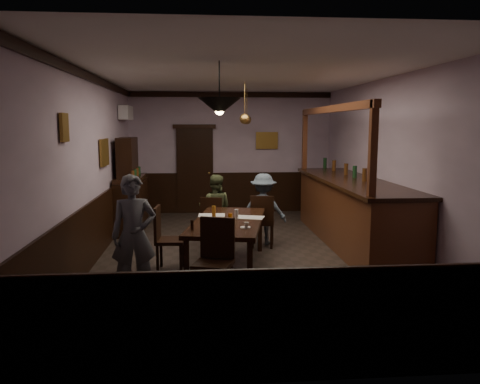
{
  "coord_description": "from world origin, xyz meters",
  "views": [
    {
      "loc": [
        -0.76,
        -7.68,
        2.18
      ],
      "look_at": [
        -0.16,
        -0.52,
        1.15
      ],
      "focal_mm": 35.0,
      "sensor_mm": 36.0,
      "label": 1
    }
  ],
  "objects": [
    {
      "name": "room",
      "position": [
        0.0,
        0.0,
        1.5
      ],
      "size": [
        5.01,
        8.01,
        3.01
      ],
      "color": "#2D2621",
      "rests_on": "ground"
    },
    {
      "name": "dining_table",
      "position": [
        -0.36,
        -0.72,
        0.69
      ],
      "size": [
        1.4,
        2.35,
        0.75
      ],
      "rotation": [
        0.0,
        0.0,
        -0.19
      ],
      "color": "black",
      "rests_on": "ground"
    },
    {
      "name": "chair_far_left",
      "position": [
        -0.56,
        0.62,
        0.5
      ],
      "size": [
        0.48,
        0.48,
        0.91
      ],
      "rotation": [
        0.0,
        0.0,
        2.9
      ],
      "color": "black",
      "rests_on": "ground"
    },
    {
      "name": "chair_far_right",
      "position": [
        0.33,
        0.44,
        0.52
      ],
      "size": [
        0.48,
        0.48,
        0.95
      ],
      "rotation": [
        0.0,
        0.0,
        2.95
      ],
      "color": "black",
      "rests_on": "ground"
    },
    {
      "name": "chair_near",
      "position": [
        -0.6,
        -2.01,
        0.56
      ],
      "size": [
        0.56,
        0.56,
        1.03
      ],
      "rotation": [
        0.0,
        0.0,
        -0.32
      ],
      "color": "black",
      "rests_on": "ground"
    },
    {
      "name": "chair_side",
      "position": [
        -1.31,
        -0.75,
        0.54
      ],
      "size": [
        0.45,
        0.45,
        0.98
      ],
      "rotation": [
        0.0,
        0.0,
        1.5
      ],
      "color": "black",
      "rests_on": "ground"
    },
    {
      "name": "person_standing",
      "position": [
        -1.62,
        -1.75,
        0.78
      ],
      "size": [
        0.62,
        0.45,
        1.56
      ],
      "primitive_type": "imported",
      "rotation": [
        0.0,
        0.0,
        0.14
      ],
      "color": "#52555E",
      "rests_on": "ground"
    },
    {
      "name": "person_seated_left",
      "position": [
        -0.5,
        0.89,
        0.64
      ],
      "size": [
        0.71,
        0.6,
        1.28
      ],
      "primitive_type": "imported",
      "rotation": [
        0.0,
        0.0,
        2.94
      ],
      "color": "#4B5533",
      "rests_on": "ground"
    },
    {
      "name": "person_seated_right",
      "position": [
        0.38,
        0.72,
        0.65
      ],
      "size": [
        0.95,
        0.71,
        1.31
      ],
      "primitive_type": "imported",
      "rotation": [
        0.0,
        0.0,
        2.84
      ],
      "color": "#4F5F70",
      "rests_on": "ground"
    },
    {
      "name": "newspaper_left",
      "position": [
        -0.59,
        -0.33,
        0.75
      ],
      "size": [
        0.44,
        0.32,
        0.01
      ],
      "primitive_type": "cube",
      "rotation": [
        0.0,
        0.0,
        -0.05
      ],
      "color": "silver",
      "rests_on": "dining_table"
    },
    {
      "name": "newspaper_right",
      "position": [
        -0.0,
        -0.56,
        0.75
      ],
      "size": [
        0.49,
        0.41,
        0.01
      ],
      "primitive_type": "cube",
      "rotation": [
        0.0,
        0.0,
        -0.3
      ],
      "color": "silver",
      "rests_on": "dining_table"
    },
    {
      "name": "napkin",
      "position": [
        -0.5,
        -0.98,
        0.75
      ],
      "size": [
        0.18,
        0.18,
        0.0
      ],
      "primitive_type": "cube",
      "rotation": [
        0.0,
        0.0,
        -0.19
      ],
      "color": "#FFF35D",
      "rests_on": "dining_table"
    },
    {
      "name": "saucer",
      "position": [
        -0.14,
        -1.28,
        0.76
      ],
      "size": [
        0.15,
        0.15,
        0.01
      ],
      "primitive_type": "cylinder",
      "color": "white",
      "rests_on": "dining_table"
    },
    {
      "name": "coffee_cup",
      "position": [
        -0.13,
        -1.32,
        0.8
      ],
      "size": [
        0.09,
        0.09,
        0.07
      ],
      "primitive_type": "imported",
      "rotation": [
        0.0,
        0.0,
        -0.19
      ],
      "color": "white",
      "rests_on": "saucer"
    },
    {
      "name": "pastry_plate",
      "position": [
        -0.54,
        -1.27,
        0.76
      ],
      "size": [
        0.22,
        0.22,
        0.01
      ],
      "primitive_type": "cylinder",
      "color": "white",
      "rests_on": "dining_table"
    },
    {
      "name": "pastry_ring_a",
      "position": [
        -0.54,
        -1.23,
        0.79
      ],
      "size": [
        0.13,
        0.13,
        0.04
      ],
      "primitive_type": "torus",
      "color": "#C68C47",
      "rests_on": "pastry_plate"
    },
    {
      "name": "pastry_ring_b",
      "position": [
        -0.44,
        -1.22,
        0.79
      ],
      "size": [
        0.13,
        0.13,
        0.04
      ],
      "primitive_type": "torus",
      "color": "#C68C47",
      "rests_on": "pastry_plate"
    },
    {
      "name": "soda_can",
      "position": [
        -0.33,
        -0.79,
        0.81
      ],
      "size": [
        0.07,
        0.07,
        0.12
      ],
      "primitive_type": "cylinder",
      "color": "orange",
      "rests_on": "dining_table"
    },
    {
      "name": "beer_glass",
      "position": [
        -0.57,
        -0.59,
        0.85
      ],
      "size": [
        0.06,
        0.06,
        0.2
      ],
      "primitive_type": "cylinder",
      "color": "#BF721E",
      "rests_on": "dining_table"
    },
    {
      "name": "water_glass",
      "position": [
        -0.22,
        -0.65,
        0.82
      ],
      "size": [
        0.06,
        0.06,
        0.15
      ],
      "primitive_type": "cylinder",
      "color": "silver",
      "rests_on": "dining_table"
    },
    {
      "name": "pepper_mill",
      "position": [
        -0.89,
        -1.36,
        0.82
      ],
      "size": [
        0.04,
        0.04,
        0.14
      ],
      "primitive_type": "cylinder",
      "color": "black",
      "rests_on": "dining_table"
    },
    {
      "name": "sideboard",
      "position": [
        -2.21,
        2.03,
        0.77
      ],
      "size": [
        0.52,
        1.46,
        1.93
      ],
      "color": "black",
      "rests_on": "ground"
    },
    {
      "name": "bar_counter",
      "position": [
        1.99,
        0.56,
        0.64
      ],
      "size": [
        1.05,
        4.51,
        2.52
      ],
      "color": "#512915",
      "rests_on": "ground"
    },
    {
      "name": "door_back",
      "position": [
        -0.9,
        3.95,
        1.05
      ],
      "size": [
        0.9,
        0.06,
        2.1
      ],
      "primitive_type": "cube",
      "color": "black",
      "rests_on": "ground"
    },
    {
      "name": "ac_unit",
      "position": [
        -2.38,
        2.9,
        2.45
      ],
      "size": [
        0.2,
        0.85,
        0.3
      ],
      "color": "white",
      "rests_on": "ground"
    },
    {
      "name": "picture_left_small",
      "position": [
        -2.46,
        -1.6,
        2.15
      ],
      "size": [
        0.04,
        0.28,
        0.36
      ],
      "color": "olive",
      "rests_on": "ground"
    },
    {
      "name": "picture_left_large",
      "position": [
        -2.46,
        0.8,
        1.7
      ],
      "size": [
        0.04,
        0.62,
        0.48
      ],
      "color": "olive",
      "rests_on": "ground"
    },
    {
      "name": "picture_back",
      "position": [
        0.9,
        3.96,
        1.8
      ],
      "size": [
        0.55,
        0.04,
        0.42
      ],
      "color": "olive",
      "rests_on": "ground"
    },
    {
      "name": "pendant_iron",
      "position": [
        -0.51,
        -1.5,
        2.42
      ],
      "size": [
        0.56,
        0.56,
        0.69
      ],
      "color": "black",
      "rests_on": "ground"
    },
    {
      "name": "pendant_brass_mid",
      "position": [
        0.1,
        1.42,
        2.3
      ],
      "size": [
        0.2,
        0.2,
        0.81
      ],
      "color": "#BF8C3F",
      "rests_on": "ground"
    },
    {
      "name": "pendant_brass_far",
      "position": [
        0.3,
        2.99,
        2.3
      ],
      "size": [
        0.2,
        0.2,
        0.81
      ],
      "color": "#BF8C3F",
      "rests_on": "ground"
    }
  ]
}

